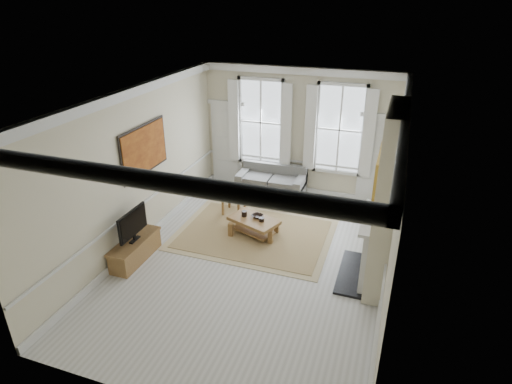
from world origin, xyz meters
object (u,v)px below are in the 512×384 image
at_px(side_table, 234,195).
at_px(coffee_table, 254,222).
at_px(sofa, 272,184).
at_px(tv_stand, 135,250).

relative_size(side_table, coffee_table, 0.52).
distance_m(sofa, tv_stand, 4.24).
bearing_deg(tv_stand, sofa, 65.52).
bearing_deg(sofa, side_table, -114.88).
bearing_deg(sofa, coffee_table, -83.92).
bearing_deg(side_table, sofa, 65.12).
xyz_separation_m(sofa, tv_stand, (-1.76, -3.86, -0.12)).
bearing_deg(coffee_table, side_table, 155.26).
xyz_separation_m(side_table, tv_stand, (-1.16, -2.58, -0.27)).
relative_size(sofa, side_table, 2.71).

